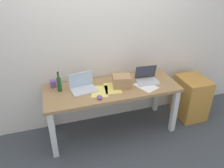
{
  "coord_description": "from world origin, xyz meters",
  "views": [
    {
      "loc": [
        -0.77,
        -2.46,
        2.21
      ],
      "look_at": [
        0.0,
        0.0,
        0.78
      ],
      "focal_mm": 35.53,
      "sensor_mm": 36.0,
      "label": 1
    }
  ],
  "objects_px": {
    "filing_cabinet": "(191,98)",
    "coffee_mug": "(53,84)",
    "desk": "(112,94)",
    "laptop_left": "(83,87)",
    "laptop_right": "(147,78)",
    "beer_bottle": "(59,84)",
    "cardboard_box": "(122,81)",
    "computer_mouse": "(100,97)"
  },
  "relations": [
    {
      "from": "laptop_left",
      "to": "computer_mouse",
      "type": "height_order",
      "value": "laptop_left"
    },
    {
      "from": "laptop_right",
      "to": "computer_mouse",
      "type": "xyz_separation_m",
      "value": [
        -0.75,
        -0.23,
        -0.03
      ]
    },
    {
      "from": "desk",
      "to": "laptop_left",
      "type": "relative_size",
      "value": 5.12
    },
    {
      "from": "beer_bottle",
      "to": "computer_mouse",
      "type": "bearing_deg",
      "value": -36.19
    },
    {
      "from": "beer_bottle",
      "to": "filing_cabinet",
      "type": "relative_size",
      "value": 0.41
    },
    {
      "from": "desk",
      "to": "laptop_right",
      "type": "bearing_deg",
      "value": 1.92
    },
    {
      "from": "desk",
      "to": "laptop_right",
      "type": "distance_m",
      "value": 0.54
    },
    {
      "from": "laptop_left",
      "to": "desk",
      "type": "bearing_deg",
      "value": -7.79
    },
    {
      "from": "laptop_left",
      "to": "laptop_right",
      "type": "height_order",
      "value": "laptop_left"
    },
    {
      "from": "desk",
      "to": "laptop_left",
      "type": "bearing_deg",
      "value": 172.21
    },
    {
      "from": "laptop_left",
      "to": "filing_cabinet",
      "type": "relative_size",
      "value": 0.53
    },
    {
      "from": "laptop_right",
      "to": "computer_mouse",
      "type": "bearing_deg",
      "value": -162.6
    },
    {
      "from": "desk",
      "to": "computer_mouse",
      "type": "bearing_deg",
      "value": -136.49
    },
    {
      "from": "computer_mouse",
      "to": "cardboard_box",
      "type": "relative_size",
      "value": 0.42
    },
    {
      "from": "cardboard_box",
      "to": "coffee_mug",
      "type": "xyz_separation_m",
      "value": [
        -0.88,
        0.25,
        -0.03
      ]
    },
    {
      "from": "coffee_mug",
      "to": "cardboard_box",
      "type": "bearing_deg",
      "value": -15.97
    },
    {
      "from": "coffee_mug",
      "to": "laptop_right",
      "type": "bearing_deg",
      "value": -9.96
    },
    {
      "from": "filing_cabinet",
      "to": "beer_bottle",
      "type": "bearing_deg",
      "value": 176.19
    },
    {
      "from": "laptop_left",
      "to": "laptop_right",
      "type": "xyz_separation_m",
      "value": [
        0.9,
        -0.03,
        0.0
      ]
    },
    {
      "from": "computer_mouse",
      "to": "coffee_mug",
      "type": "xyz_separation_m",
      "value": [
        -0.52,
        0.46,
        0.03
      ]
    },
    {
      "from": "coffee_mug",
      "to": "computer_mouse",
      "type": "bearing_deg",
      "value": -41.33
    },
    {
      "from": "laptop_left",
      "to": "beer_bottle",
      "type": "bearing_deg",
      "value": 168.64
    },
    {
      "from": "computer_mouse",
      "to": "desk",
      "type": "bearing_deg",
      "value": 45.59
    },
    {
      "from": "beer_bottle",
      "to": "cardboard_box",
      "type": "relative_size",
      "value": 1.15
    },
    {
      "from": "computer_mouse",
      "to": "coffee_mug",
      "type": "distance_m",
      "value": 0.69
    },
    {
      "from": "desk",
      "to": "beer_bottle",
      "type": "xyz_separation_m",
      "value": [
        -0.68,
        0.11,
        0.2
      ]
    },
    {
      "from": "laptop_left",
      "to": "filing_cabinet",
      "type": "xyz_separation_m",
      "value": [
        1.68,
        -0.07,
        -0.44
      ]
    },
    {
      "from": "laptop_right",
      "to": "computer_mouse",
      "type": "distance_m",
      "value": 0.78
    },
    {
      "from": "desk",
      "to": "filing_cabinet",
      "type": "xyz_separation_m",
      "value": [
        1.29,
        -0.02,
        -0.3
      ]
    },
    {
      "from": "coffee_mug",
      "to": "filing_cabinet",
      "type": "height_order",
      "value": "coffee_mug"
    },
    {
      "from": "beer_bottle",
      "to": "computer_mouse",
      "type": "height_order",
      "value": "beer_bottle"
    },
    {
      "from": "cardboard_box",
      "to": "desk",
      "type": "bearing_deg",
      "value": 174.75
    },
    {
      "from": "desk",
      "to": "coffee_mug",
      "type": "xyz_separation_m",
      "value": [
        -0.75,
        0.24,
        0.15
      ]
    },
    {
      "from": "filing_cabinet",
      "to": "coffee_mug",
      "type": "bearing_deg",
      "value": 172.76
    },
    {
      "from": "desk",
      "to": "beer_bottle",
      "type": "height_order",
      "value": "beer_bottle"
    },
    {
      "from": "coffee_mug",
      "to": "filing_cabinet",
      "type": "xyz_separation_m",
      "value": [
        2.04,
        -0.26,
        -0.44
      ]
    },
    {
      "from": "laptop_left",
      "to": "coffee_mug",
      "type": "bearing_deg",
      "value": 152.78
    },
    {
      "from": "desk",
      "to": "cardboard_box",
      "type": "bearing_deg",
      "value": -5.25
    },
    {
      "from": "laptop_left",
      "to": "filing_cabinet",
      "type": "bearing_deg",
      "value": -2.47
    },
    {
      "from": "computer_mouse",
      "to": "coffee_mug",
      "type": "bearing_deg",
      "value": 140.75
    },
    {
      "from": "laptop_right",
      "to": "desk",
      "type": "bearing_deg",
      "value": -178.08
    },
    {
      "from": "beer_bottle",
      "to": "cardboard_box",
      "type": "height_order",
      "value": "beer_bottle"
    }
  ]
}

